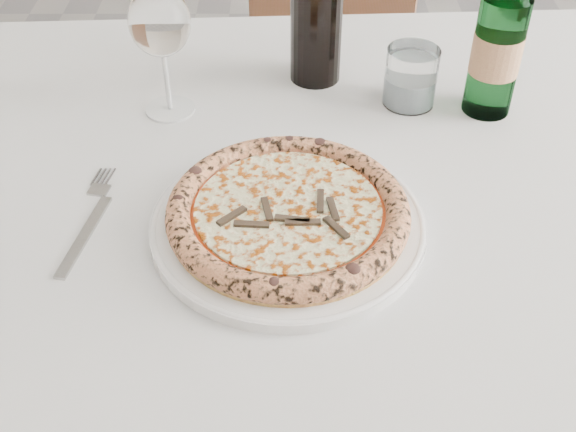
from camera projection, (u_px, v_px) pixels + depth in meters
name	position (u px, v px, depth m)	size (l,w,h in m)	color
dining_table	(288.00, 223.00, 0.98)	(1.63, 1.01, 0.76)	brown
chair_far	(321.00, 49.00, 1.65)	(0.48, 0.48, 0.93)	brown
plate	(288.00, 223.00, 0.84)	(0.32, 0.32, 0.02)	white
pizza	(288.00, 212.00, 0.83)	(0.28, 0.28, 0.03)	#E2AB50
fork	(89.00, 221.00, 0.86)	(0.04, 0.20, 0.00)	#9B9B9B
wine_glass	(160.00, 25.00, 0.96)	(0.08, 0.08, 0.19)	silver
tumbler	(410.00, 80.00, 1.04)	(0.08, 0.08, 0.08)	white
beer_bottle	(499.00, 43.00, 0.98)	(0.07, 0.07, 0.26)	#407F4E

